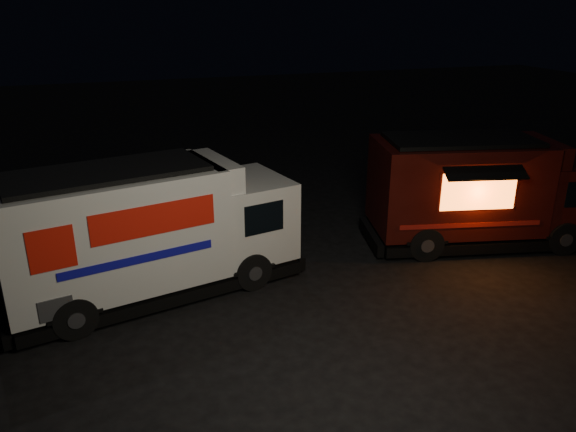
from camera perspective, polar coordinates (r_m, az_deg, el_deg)
The scene contains 3 objects.
ground at distance 12.12m, azimuth -1.29°, elevation -10.08°, with size 80.00×80.00×0.00m, color black.
white_truck at distance 12.79m, azimuth -13.47°, elevation -1.35°, with size 6.71×2.29×3.04m, color silver, non-canonical shape.
red_truck at distance 16.07m, azimuth 19.41°, elevation 2.46°, with size 6.35×2.34×2.96m, color #360C09, non-canonical shape.
Camera 1 is at (-3.14, -9.90, 6.25)m, focal length 35.00 mm.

